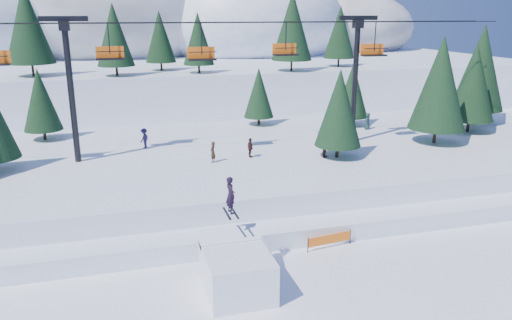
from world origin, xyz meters
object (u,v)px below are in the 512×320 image
object	(u,v)px
banner_near	(330,239)
jump_kicker	(236,268)
chairlift	(204,64)
banner_far	(425,219)

from	to	relation	value
banner_near	jump_kicker	bearing A→B (deg)	-154.42
chairlift	banner_near	distance (m)	16.69
jump_kicker	chairlift	xyz separation A→B (m)	(1.57, 16.39, 8.14)
jump_kicker	banner_far	xyz separation A→B (m)	(13.11, 3.99, -0.64)
chairlift	banner_far	world-z (taller)	chairlift
jump_kicker	banner_far	world-z (taller)	jump_kicker
jump_kicker	banner_near	bearing A→B (deg)	25.58
chairlift	jump_kicker	bearing A→B (deg)	-95.47
chairlift	banner_near	bearing A→B (deg)	-71.00
chairlift	banner_far	size ratio (longest dim) A/B	16.83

